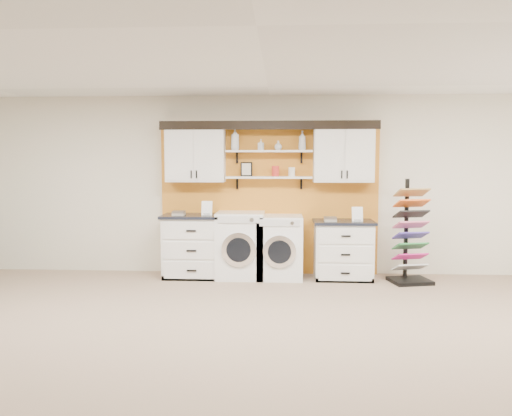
# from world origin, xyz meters

# --- Properties ---
(floor) EXTENTS (10.00, 10.00, 0.00)m
(floor) POSITION_xyz_m (0.00, 0.00, 0.00)
(floor) COLOR gray
(floor) RESTS_ON ground
(ceiling) EXTENTS (10.00, 10.00, 0.00)m
(ceiling) POSITION_xyz_m (0.00, 0.00, 2.80)
(ceiling) COLOR white
(ceiling) RESTS_ON wall_back
(wall_back) EXTENTS (10.00, 0.00, 10.00)m
(wall_back) POSITION_xyz_m (0.00, 4.00, 1.40)
(wall_back) COLOR beige
(wall_back) RESTS_ON floor
(accent_panel) EXTENTS (3.40, 0.07, 2.40)m
(accent_panel) POSITION_xyz_m (0.00, 3.96, 1.20)
(accent_panel) COLOR orange
(accent_panel) RESTS_ON wall_back
(upper_cabinet_left) EXTENTS (0.90, 0.35, 0.84)m
(upper_cabinet_left) POSITION_xyz_m (-1.13, 3.79, 1.88)
(upper_cabinet_left) COLOR silver
(upper_cabinet_left) RESTS_ON wall_back
(upper_cabinet_right) EXTENTS (0.90, 0.35, 0.84)m
(upper_cabinet_right) POSITION_xyz_m (1.13, 3.79, 1.88)
(upper_cabinet_right) COLOR silver
(upper_cabinet_right) RESTS_ON wall_back
(shelf_lower) EXTENTS (1.32, 0.28, 0.03)m
(shelf_lower) POSITION_xyz_m (0.00, 3.80, 1.53)
(shelf_lower) COLOR silver
(shelf_lower) RESTS_ON wall_back
(shelf_upper) EXTENTS (1.32, 0.28, 0.03)m
(shelf_upper) POSITION_xyz_m (0.00, 3.80, 1.93)
(shelf_upper) COLOR silver
(shelf_upper) RESTS_ON wall_back
(crown_molding) EXTENTS (3.30, 0.41, 0.13)m
(crown_molding) POSITION_xyz_m (0.00, 3.81, 2.33)
(crown_molding) COLOR black
(crown_molding) RESTS_ON wall_back
(picture_frame) EXTENTS (0.18, 0.02, 0.22)m
(picture_frame) POSITION_xyz_m (-0.35, 3.85, 1.66)
(picture_frame) COLOR black
(picture_frame) RESTS_ON shelf_lower
(canister_red) EXTENTS (0.11, 0.11, 0.16)m
(canister_red) POSITION_xyz_m (0.10, 3.80, 1.62)
(canister_red) COLOR red
(canister_red) RESTS_ON shelf_lower
(canister_cream) EXTENTS (0.10, 0.10, 0.14)m
(canister_cream) POSITION_xyz_m (0.35, 3.80, 1.61)
(canister_cream) COLOR silver
(canister_cream) RESTS_ON shelf_lower
(base_cabinet_left) EXTENTS (0.98, 0.66, 0.96)m
(base_cabinet_left) POSITION_xyz_m (-1.13, 3.64, 0.48)
(base_cabinet_left) COLOR silver
(base_cabinet_left) RESTS_ON floor
(base_cabinet_right) EXTENTS (0.91, 0.66, 0.89)m
(base_cabinet_right) POSITION_xyz_m (1.13, 3.64, 0.44)
(base_cabinet_right) COLOR silver
(base_cabinet_right) RESTS_ON floor
(washer) EXTENTS (0.72, 0.71, 1.01)m
(washer) POSITION_xyz_m (-0.43, 3.64, 0.50)
(washer) COLOR white
(washer) RESTS_ON floor
(dryer) EXTENTS (0.68, 0.71, 0.96)m
(dryer) POSITION_xyz_m (0.17, 3.64, 0.48)
(dryer) COLOR white
(dryer) RESTS_ON floor
(sample_rack) EXTENTS (0.64, 0.57, 1.52)m
(sample_rack) POSITION_xyz_m (2.08, 3.44, 0.50)
(sample_rack) COLOR black
(sample_rack) RESTS_ON floor
(soap_bottle_a) EXTENTS (0.18, 0.18, 0.34)m
(soap_bottle_a) POSITION_xyz_m (-0.52, 3.80, 2.11)
(soap_bottle_a) COLOR silver
(soap_bottle_a) RESTS_ON shelf_upper
(soap_bottle_b) EXTENTS (0.10, 0.10, 0.17)m
(soap_bottle_b) POSITION_xyz_m (-0.12, 3.80, 2.03)
(soap_bottle_b) COLOR silver
(soap_bottle_b) RESTS_ON shelf_upper
(soap_bottle_c) EXTENTS (0.16, 0.16, 0.15)m
(soap_bottle_c) POSITION_xyz_m (0.14, 3.80, 2.02)
(soap_bottle_c) COLOR silver
(soap_bottle_c) RESTS_ON shelf_upper
(soap_bottle_d) EXTENTS (0.14, 0.14, 0.29)m
(soap_bottle_d) POSITION_xyz_m (0.51, 3.80, 2.09)
(soap_bottle_d) COLOR silver
(soap_bottle_d) RESTS_ON shelf_upper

